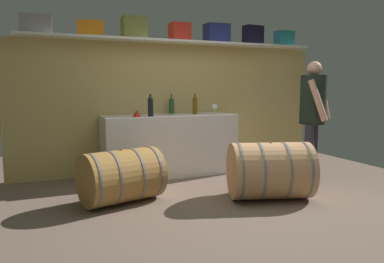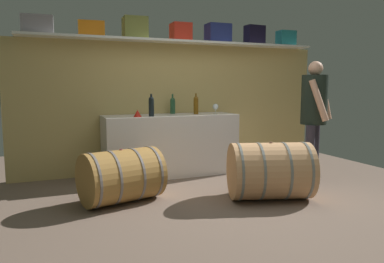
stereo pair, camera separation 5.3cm
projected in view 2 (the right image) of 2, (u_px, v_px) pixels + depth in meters
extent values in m
cube|color=#6F5B4E|center=(221.00, 196.00, 4.43)|extent=(6.10, 7.41, 0.02)
cube|color=tan|center=(176.00, 107.00, 5.77)|extent=(4.90, 0.10, 1.94)
cube|color=white|center=(179.00, 42.00, 5.51)|extent=(4.51, 0.40, 0.03)
cube|color=gray|center=(37.00, 25.00, 4.76)|extent=(0.40, 0.24, 0.24)
cube|color=orange|center=(91.00, 29.00, 5.02)|extent=(0.36, 0.23, 0.21)
cube|color=olive|center=(135.00, 28.00, 5.24)|extent=(0.34, 0.29, 0.30)
cube|color=red|center=(181.00, 32.00, 5.49)|extent=(0.29, 0.27, 0.26)
cube|color=navy|center=(218.00, 33.00, 5.72)|extent=(0.37, 0.26, 0.28)
cube|color=black|center=(255.00, 35.00, 5.96)|extent=(0.32, 0.20, 0.30)
cube|color=teal|center=(286.00, 38.00, 6.19)|extent=(0.30, 0.21, 0.25)
cube|color=white|center=(171.00, 145.00, 5.42)|extent=(1.95, 0.60, 0.89)
cylinder|color=black|center=(151.00, 108.00, 5.06)|extent=(0.08, 0.08, 0.22)
sphere|color=black|center=(151.00, 99.00, 5.04)|extent=(0.07, 0.07, 0.07)
cylinder|color=black|center=(151.00, 96.00, 5.04)|extent=(0.03, 0.03, 0.06)
cylinder|color=brown|center=(196.00, 107.00, 5.46)|extent=(0.07, 0.07, 0.22)
sphere|color=brown|center=(196.00, 99.00, 5.45)|extent=(0.07, 0.07, 0.07)
cylinder|color=brown|center=(196.00, 96.00, 5.44)|extent=(0.02, 0.02, 0.07)
cylinder|color=#285335|center=(173.00, 107.00, 5.56)|extent=(0.08, 0.08, 0.19)
sphere|color=#285335|center=(173.00, 100.00, 5.54)|extent=(0.07, 0.07, 0.07)
cylinder|color=#285335|center=(173.00, 97.00, 5.54)|extent=(0.03, 0.03, 0.09)
cylinder|color=white|center=(215.00, 114.00, 5.46)|extent=(0.07, 0.07, 0.00)
cylinder|color=white|center=(215.00, 111.00, 5.45)|extent=(0.01, 0.01, 0.08)
sphere|color=white|center=(216.00, 107.00, 5.45)|extent=(0.09, 0.09, 0.09)
sphere|color=maroon|center=(216.00, 107.00, 5.45)|extent=(0.05, 0.05, 0.05)
cone|color=red|center=(137.00, 113.00, 4.98)|extent=(0.11, 0.11, 0.10)
cylinder|color=tan|center=(270.00, 171.00, 4.25)|extent=(1.06, 0.89, 0.65)
cylinder|color=slate|center=(238.00, 171.00, 4.22)|extent=(0.22, 0.64, 0.66)
cylinder|color=slate|center=(258.00, 171.00, 4.23)|extent=(0.22, 0.64, 0.66)
cylinder|color=slate|center=(282.00, 171.00, 4.26)|extent=(0.22, 0.64, 0.66)
cylinder|color=slate|center=(302.00, 170.00, 4.28)|extent=(0.22, 0.64, 0.66)
cylinder|color=brown|center=(271.00, 142.00, 4.21)|extent=(0.04, 0.04, 0.01)
cylinder|color=#A67638|center=(122.00, 176.00, 4.13)|extent=(0.98, 0.79, 0.59)
cylinder|color=slate|center=(91.00, 181.00, 3.92)|extent=(0.18, 0.59, 0.60)
cylinder|color=slate|center=(110.00, 178.00, 4.05)|extent=(0.18, 0.59, 0.60)
cylinder|color=slate|center=(132.00, 174.00, 4.21)|extent=(0.18, 0.59, 0.60)
cylinder|color=slate|center=(149.00, 172.00, 4.34)|extent=(0.18, 0.59, 0.60)
cylinder|color=#934C4C|center=(121.00, 150.00, 4.09)|extent=(0.04, 0.04, 0.01)
cylinder|color=#2F2C38|center=(310.00, 155.00, 4.88)|extent=(0.12, 0.12, 0.79)
cylinder|color=#2F2C38|center=(315.00, 151.00, 5.13)|extent=(0.12, 0.12, 0.79)
cylinder|color=black|center=(314.00, 100.00, 4.92)|extent=(0.35, 0.35, 0.66)
sphere|color=tan|center=(316.00, 68.00, 4.87)|extent=(0.19, 0.19, 0.19)
cylinder|color=tan|center=(319.00, 100.00, 4.70)|extent=(0.23, 0.26, 0.55)
cylinder|color=tan|center=(325.00, 99.00, 5.04)|extent=(0.19, 0.21, 0.56)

